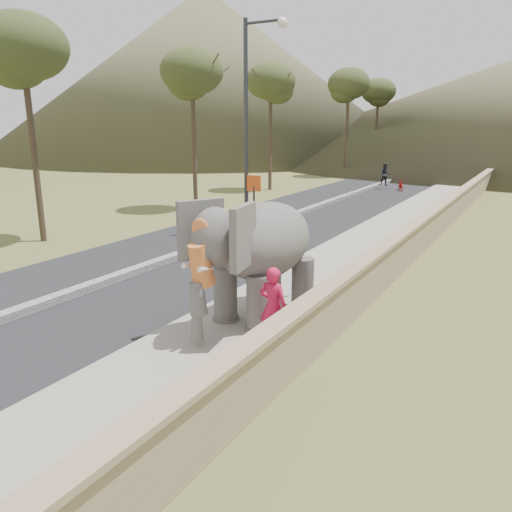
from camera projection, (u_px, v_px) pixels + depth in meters
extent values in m
plane|color=olive|center=(149.00, 398.00, 8.12)|extent=(160.00, 160.00, 0.00)
cube|color=black|center=(228.00, 241.00, 18.90)|extent=(7.00, 120.00, 0.03)
cube|color=black|center=(228.00, 238.00, 18.87)|extent=(0.35, 120.00, 0.22)
cube|color=#9E9687|center=(355.00, 256.00, 16.46)|extent=(3.00, 120.00, 0.15)
cube|color=tan|center=(406.00, 248.00, 15.54)|extent=(0.30, 120.00, 1.10)
cylinder|color=#302F34|center=(246.00, 132.00, 19.00)|extent=(0.16, 0.16, 8.00)
cylinder|color=#302F34|center=(265.00, 21.00, 17.63)|extent=(1.60, 0.10, 0.10)
sphere|color=#FFF2CC|center=(282.00, 23.00, 17.31)|extent=(0.36, 0.36, 0.36)
cylinder|color=#2D2D33|center=(254.00, 212.00, 19.31)|extent=(0.08, 0.08, 2.00)
cube|color=#E35015|center=(254.00, 183.00, 19.03)|extent=(0.60, 0.05, 0.60)
cone|color=brown|center=(206.00, 73.00, 69.64)|extent=(60.00, 60.00, 22.00)
imported|color=#C0143B|center=(273.00, 307.00, 9.51)|extent=(0.58, 0.38, 1.59)
imported|color=maroon|center=(401.00, 184.00, 32.70)|extent=(1.09, 1.66, 0.83)
imported|color=black|center=(385.00, 175.00, 33.06)|extent=(0.89, 0.80, 1.51)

